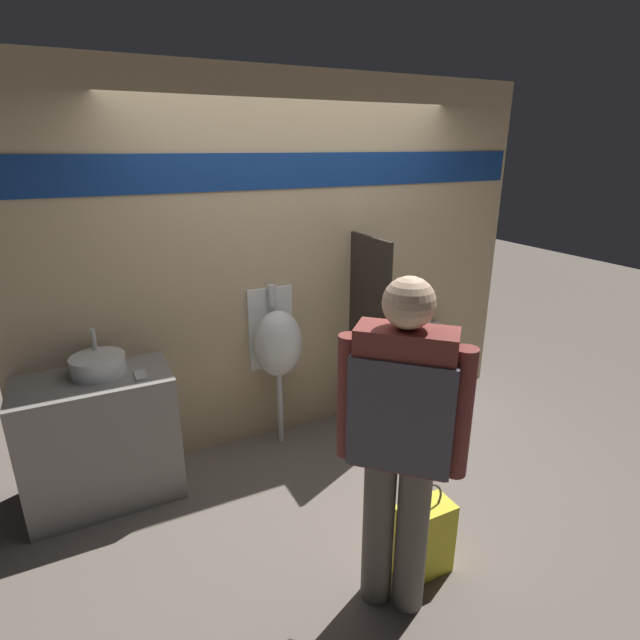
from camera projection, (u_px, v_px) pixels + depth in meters
The scene contains 10 objects.
ground_plane at pixel (330, 461), 3.68m from camera, with size 16.00×16.00×0.00m, color #70665B.
display_wall at pixel (294, 264), 3.74m from camera, with size 3.99×0.07×2.70m.
sink_counter at pixel (101, 439), 3.18m from camera, with size 0.92×0.51×0.86m.
sink_basin at pixel (98, 365), 3.08m from camera, with size 0.32×0.32×0.26m.
cell_phone at pixel (141, 375), 3.07m from camera, with size 0.07×0.14×0.01m.
divider_near_counter at pixel (368, 337), 3.88m from camera, with size 0.03×0.53×1.58m.
urinal_near_counter at pixel (278, 343), 3.68m from camera, with size 0.37×0.31×1.25m.
toilet at pixel (439, 380), 4.31m from camera, with size 0.41×0.58×0.85m.
person_in_vest at pixel (401, 431), 2.24m from camera, with size 0.48×0.47×1.70m.
shopping_bag at pixel (423, 538), 2.66m from camera, with size 0.31×0.17×0.56m.
Camera 1 is at (-1.47, -2.77, 2.20)m, focal length 28.00 mm.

